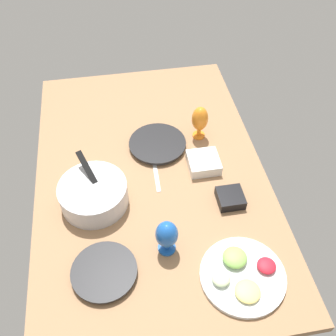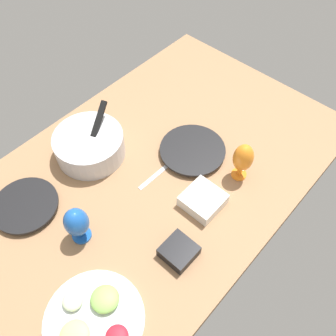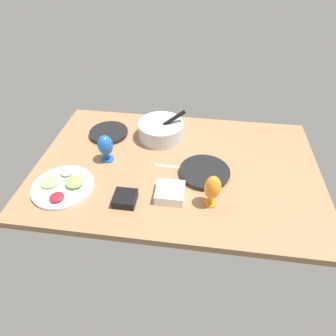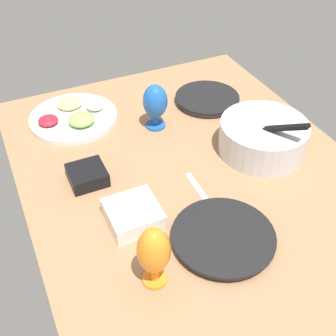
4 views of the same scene
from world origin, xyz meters
TOP-DOWN VIEW (x-y plane):
  - ground_plane at (0.00, 0.00)cm, footprint 160.00×104.00cm
  - dinner_plate_left at (-47.11, 23.97)cm, footprint 24.74×24.74cm
  - dinner_plate_right at (15.98, -5.63)cm, footprint 27.77×27.77cm
  - mixing_bowl at (-12.95, 25.90)cm, footprint 29.39×28.73cm
  - fruit_platter at (-56.64, -26.17)cm, footprint 31.89×31.89cm
  - hurricane_glass_blue at (-40.53, -0.68)cm, footprint 8.67×8.67cm
  - hurricane_glass_orange at (19.71, -27.05)cm, footprint 7.97×7.97cm
  - square_bowl_black at (-22.32, -31.33)cm, footprint 11.11×11.11cm
  - square_bowl_white at (-0.75, -24.63)cm, footprint 14.17×14.17cm
  - fork_by_right_plate at (-3.22, -2.21)cm, footprint 18.04×2.31cm

SIDE VIEW (x-z plane):
  - ground_plane at x=0.00cm, z-range -4.00..0.00cm
  - fork_by_right_plate at x=-3.22cm, z-range 0.00..0.60cm
  - dinner_plate_right at x=15.98cm, z-range 0.05..2.71cm
  - dinner_plate_left at x=-47.11cm, z-range 0.05..2.75cm
  - fruit_platter at x=-56.64cm, z-range -1.14..4.39cm
  - square_bowl_black at x=-22.32cm, z-range 0.26..4.78cm
  - square_bowl_white at x=-0.75cm, z-range 0.30..5.56cm
  - mixing_bowl at x=-12.95cm, z-range -3.21..14.79cm
  - hurricane_glass_blue at x=-40.53cm, z-range 1.51..18.13cm
  - hurricane_glass_orange at x=19.71cm, z-range 1.75..19.77cm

